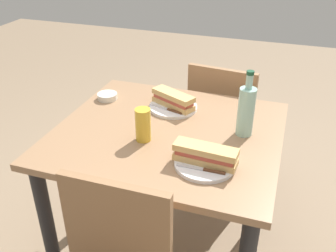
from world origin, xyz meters
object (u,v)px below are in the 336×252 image
dining_table (168,155)px  chair_near (224,122)px  olive_bowl (107,96)px  plate_near (205,164)px  beer_glass (143,125)px  baguette_sandwich_far (173,99)px  baguette_sandwich_near (205,154)px  water_bottle (246,110)px  knife_near (204,170)px  knife_far (168,109)px  plate_far (173,107)px

dining_table → chair_near: (-0.14, -0.63, -0.14)m
dining_table → olive_bowl: bearing=-26.9°
plate_near → beer_glass: beer_glass is taller
chair_near → beer_glass: (0.21, 0.73, 0.33)m
baguette_sandwich_far → plate_near: bearing=122.2°
baguette_sandwich_near → water_bottle: bearing=-109.9°
chair_near → beer_glass: bearing=74.3°
baguette_sandwich_far → baguette_sandwich_near: bearing=122.2°
baguette_sandwich_near → baguette_sandwich_far: 0.48m
knife_near → baguette_sandwich_near: bearing=-81.2°
baguette_sandwich_far → beer_glass: (0.03, 0.31, 0.02)m
baguette_sandwich_far → knife_far: 0.06m
baguette_sandwich_far → water_bottle: (-0.36, 0.13, 0.06)m
chair_near → dining_table: bearing=77.8°
water_bottle → beer_glass: bearing=25.0°
knife_far → baguette_sandwich_far: bearing=-102.9°
baguette_sandwich_near → beer_glass: (0.28, -0.10, 0.02)m
knife_near → water_bottle: 0.35m
knife_near → dining_table: bearing=-49.0°
knife_near → knife_far: size_ratio=1.02×
dining_table → plate_far: size_ratio=4.18×
plate_near → baguette_sandwich_far: 0.48m
baguette_sandwich_far → olive_bowl: (0.35, 0.01, -0.03)m
plate_near → baguette_sandwich_near: 0.04m
baguette_sandwich_near → beer_glass: 0.30m
baguette_sandwich_near → beer_glass: size_ratio=1.71×
beer_glass → olive_bowl: bearing=-43.6°
baguette_sandwich_near → olive_bowl: 0.72m
plate_far → baguette_sandwich_far: 0.04m
baguette_sandwich_far → plate_far: bearing=0.0°
knife_near → baguette_sandwich_far: (0.26, -0.46, 0.03)m
baguette_sandwich_near → olive_bowl: (0.60, -0.40, -0.03)m
baguette_sandwich_far → olive_bowl: bearing=0.9°
dining_table → baguette_sandwich_near: 0.34m
plate_far → water_bottle: bearing=160.2°
baguette_sandwich_near → beer_glass: bearing=-18.9°
baguette_sandwich_far → olive_bowl: size_ratio=2.31×
chair_near → water_bottle: bearing=107.7°
dining_table → olive_bowl: olive_bowl is taller
dining_table → knife_near: 0.37m
knife_far → olive_bowl: bearing=-7.5°
plate_near → knife_near: (-0.01, 0.05, 0.01)m
knife_near → water_bottle: size_ratio=0.64×
chair_near → water_bottle: (-0.18, 0.55, 0.38)m
baguette_sandwich_near → baguette_sandwich_far: size_ratio=1.05×
chair_near → baguette_sandwich_far: size_ratio=3.76×
dining_table → baguette_sandwich_far: 0.27m
knife_far → beer_glass: (0.02, 0.26, 0.05)m
knife_near → knife_far: (0.27, -0.41, 0.00)m
dining_table → water_bottle: (-0.31, -0.07, 0.24)m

